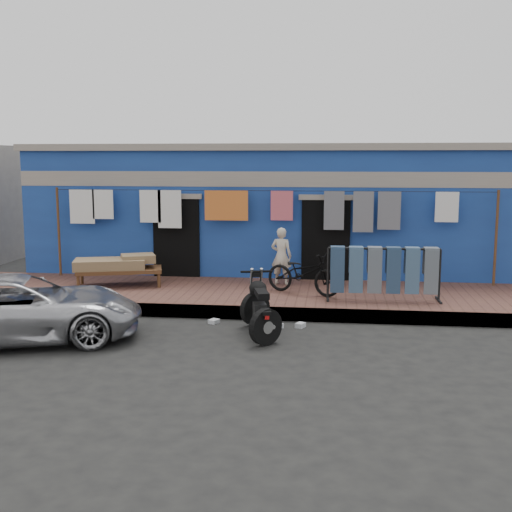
{
  "coord_description": "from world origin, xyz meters",
  "views": [
    {
      "loc": [
        1.52,
        -10.17,
        3.01
      ],
      "look_at": [
        0.0,
        2.0,
        1.15
      ],
      "focal_mm": 45.0,
      "sensor_mm": 36.0,
      "label": 1
    }
  ],
  "objects_px": {
    "jeans_rack": "(383,273)",
    "seated_person": "(281,256)",
    "car": "(20,307)",
    "charpoy": "(120,271)",
    "motorcycle": "(260,305)",
    "bicycle": "(303,268)"
  },
  "relations": [
    {
      "from": "jeans_rack",
      "to": "seated_person",
      "type": "bearing_deg",
      "value": 147.15
    },
    {
      "from": "car",
      "to": "seated_person",
      "type": "relative_size",
      "value": 3.19
    },
    {
      "from": "seated_person",
      "to": "charpoy",
      "type": "xyz_separation_m",
      "value": [
        -3.51,
        -0.6,
        -0.31
      ]
    },
    {
      "from": "car",
      "to": "seated_person",
      "type": "xyz_separation_m",
      "value": [
        4.0,
        4.15,
        0.31
      ]
    },
    {
      "from": "motorcycle",
      "to": "charpoy",
      "type": "xyz_separation_m",
      "value": [
        -3.42,
        2.67,
        0.05
      ]
    },
    {
      "from": "car",
      "to": "jeans_rack",
      "type": "distance_m",
      "value": 6.73
    },
    {
      "from": "car",
      "to": "seated_person",
      "type": "bearing_deg",
      "value": -63.86
    },
    {
      "from": "car",
      "to": "motorcycle",
      "type": "distance_m",
      "value": 4.01
    },
    {
      "from": "motorcycle",
      "to": "charpoy",
      "type": "height_order",
      "value": "motorcycle"
    },
    {
      "from": "car",
      "to": "jeans_rack",
      "type": "height_order",
      "value": "jeans_rack"
    },
    {
      "from": "car",
      "to": "charpoy",
      "type": "relative_size",
      "value": 1.94
    },
    {
      "from": "car",
      "to": "motorcycle",
      "type": "height_order",
      "value": "car"
    },
    {
      "from": "seated_person",
      "to": "bicycle",
      "type": "bearing_deg",
      "value": 129.16
    },
    {
      "from": "motorcycle",
      "to": "jeans_rack",
      "type": "height_order",
      "value": "jeans_rack"
    },
    {
      "from": "car",
      "to": "seated_person",
      "type": "height_order",
      "value": "seated_person"
    },
    {
      "from": "motorcycle",
      "to": "seated_person",
      "type": "bearing_deg",
      "value": 73.57
    },
    {
      "from": "bicycle",
      "to": "charpoy",
      "type": "bearing_deg",
      "value": 110.64
    },
    {
      "from": "car",
      "to": "bicycle",
      "type": "xyz_separation_m",
      "value": [
        4.54,
        3.18,
        0.21
      ]
    },
    {
      "from": "seated_person",
      "to": "bicycle",
      "type": "relative_size",
      "value": 0.77
    },
    {
      "from": "motorcycle",
      "to": "jeans_rack",
      "type": "distance_m",
      "value": 2.93
    },
    {
      "from": "car",
      "to": "bicycle",
      "type": "bearing_deg",
      "value": -74.9
    },
    {
      "from": "seated_person",
      "to": "motorcycle",
      "type": "relative_size",
      "value": 0.74
    }
  ]
}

